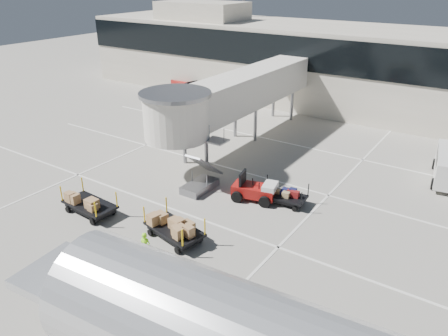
% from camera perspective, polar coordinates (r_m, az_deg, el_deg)
% --- Properties ---
extents(ground, '(140.00, 140.00, 0.00)m').
position_cam_1_polar(ground, '(24.92, -7.56, -8.03)').
color(ground, '#A09B8F').
rests_on(ground, ground).
extents(lane_markings, '(40.00, 30.00, 0.02)m').
position_cam_1_polar(lane_markings, '(31.89, 2.54, -0.22)').
color(lane_markings, white).
rests_on(lane_markings, ground).
extents(terminal, '(64.00, 12.11, 15.20)m').
position_cam_1_polar(terminal, '(48.61, 16.12, 12.59)').
color(terminal, beige).
rests_on(terminal, ground).
extents(jet_bridge, '(5.70, 20.40, 6.03)m').
position_cam_1_polar(jet_bridge, '(34.43, 0.51, 9.25)').
color(jet_bridge, white).
rests_on(jet_bridge, ground).
extents(baggage_tug, '(2.97, 2.27, 1.80)m').
position_cam_1_polar(baggage_tug, '(27.57, 4.11, -2.92)').
color(baggage_tug, maroon).
rests_on(baggage_tug, ground).
extents(suitcase_cart, '(3.58, 1.70, 1.38)m').
position_cam_1_polar(suitcase_cart, '(27.43, 7.74, -3.60)').
color(suitcase_cart, black).
rests_on(suitcase_cart, ground).
extents(box_cart_near, '(4.26, 2.32, 1.63)m').
position_cam_1_polar(box_cart_near, '(23.77, -6.58, -7.81)').
color(box_cart_near, black).
rests_on(box_cart_near, ground).
extents(box_cart_far, '(4.17, 1.86, 1.62)m').
position_cam_1_polar(box_cart_far, '(27.17, -17.08, -4.60)').
color(box_cart_far, black).
rests_on(box_cart_far, ground).
extents(ground_worker, '(0.64, 0.52, 1.54)m').
position_cam_1_polar(ground_worker, '(22.33, -10.26, -10.10)').
color(ground_worker, '#84E518').
rests_on(ground_worker, ground).
extents(belt_loader, '(4.07, 2.69, 1.84)m').
position_cam_1_polar(belt_loader, '(52.50, -5.25, 10.43)').
color(belt_loader, maroon).
rests_on(belt_loader, ground).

